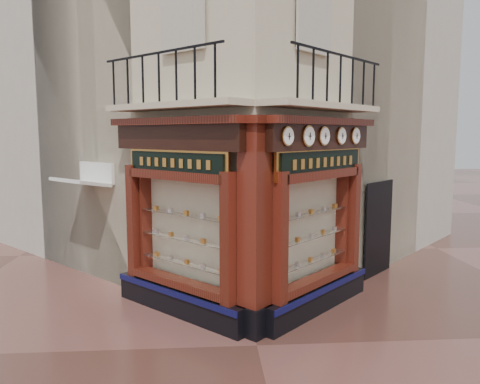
{
  "coord_description": "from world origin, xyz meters",
  "views": [
    {
      "loc": [
        -0.84,
        -7.71,
        3.65
      ],
      "look_at": [
        -0.15,
        2.0,
        2.45
      ],
      "focal_mm": 35.0,
      "sensor_mm": 36.0,
      "label": 1
    }
  ],
  "objects": [
    {
      "name": "shopfront_right",
      "position": [
        1.41,
        1.57,
        1.98
      ],
      "size": [
        2.86,
        2.86,
        3.98
      ],
      "rotation": [
        0.0,
        0.0,
        0.79
      ],
      "color": "black",
      "rests_on": "ground"
    },
    {
      "name": "clock_b",
      "position": [
        1.05,
        0.95,
        3.62
      ],
      "size": [
        0.32,
        0.32,
        0.4
      ],
      "rotation": [
        0.0,
        0.0,
        0.79
      ],
      "color": "#AA7338",
      "rests_on": "ground"
    },
    {
      "name": "neighbour_left",
      "position": [
        -2.47,
        8.63,
        5.5
      ],
      "size": [
        11.31,
        11.31,
        11.0
      ],
      "primitive_type": "cube",
      "rotation": [
        0.0,
        0.0,
        0.79
      ],
      "color": "beige",
      "rests_on": "ground"
    },
    {
      "name": "ground",
      "position": [
        0.0,
        0.0,
        0.0
      ],
      "size": [
        80.0,
        80.0,
        0.0
      ],
      "primitive_type": "plane",
      "color": "#4E2C24",
      "rests_on": "ground"
    },
    {
      "name": "balcony",
      "position": [
        0.0,
        1.49,
        4.22
      ],
      "size": [
        5.94,
        2.97,
        1.03
      ],
      "color": "beige",
      "rests_on": "ground"
    },
    {
      "name": "shopfront_left",
      "position": [
        -1.41,
        1.57,
        1.98
      ],
      "size": [
        2.86,
        2.86,
        3.98
      ],
      "rotation": [
        0.0,
        0.0,
        2.36
      ],
      "color": "black",
      "rests_on": "ground"
    },
    {
      "name": "signboard_right",
      "position": [
        1.46,
        1.51,
        3.1
      ],
      "size": [
        2.23,
        2.23,
        0.6
      ],
      "rotation": [
        0.0,
        0.0,
        0.79
      ],
      "color": "gold",
      "rests_on": "ground"
    },
    {
      "name": "clock_c",
      "position": [
        1.45,
        1.35,
        3.62
      ],
      "size": [
        0.3,
        0.3,
        0.38
      ],
      "rotation": [
        0.0,
        0.0,
        0.79
      ],
      "color": "#AA7338",
      "rests_on": "ground"
    },
    {
      "name": "corner_pilaster",
      "position": [
        0.0,
        0.5,
        1.95
      ],
      "size": [
        0.85,
        0.85,
        3.98
      ],
      "rotation": [
        0.0,
        0.0,
        0.79
      ],
      "color": "black",
      "rests_on": "ground"
    },
    {
      "name": "clock_e",
      "position": [
        2.37,
        2.27,
        3.62
      ],
      "size": [
        0.29,
        0.29,
        0.37
      ],
      "rotation": [
        0.0,
        0.0,
        0.79
      ],
      "color": "#AA7338",
      "rests_on": "ground"
    },
    {
      "name": "signboard_left",
      "position": [
        -1.46,
        1.51,
        3.1
      ],
      "size": [
        2.05,
        2.05,
        0.55
      ],
      "rotation": [
        0.0,
        0.0,
        2.36
      ],
      "color": "gold",
      "rests_on": "ground"
    },
    {
      "name": "neighbour_right",
      "position": [
        2.47,
        8.63,
        5.5
      ],
      "size": [
        11.31,
        11.31,
        11.0
      ],
      "primitive_type": "cube",
      "rotation": [
        0.0,
        0.0,
        0.79
      ],
      "color": "beige",
      "rests_on": "ground"
    },
    {
      "name": "clock_d",
      "position": [
        1.93,
        1.83,
        3.62
      ],
      "size": [
        0.29,
        0.29,
        0.36
      ],
      "rotation": [
        0.0,
        0.0,
        0.79
      ],
      "color": "#AA7338",
      "rests_on": "ground"
    },
    {
      "name": "main_building",
      "position": [
        0.0,
        6.16,
        6.0
      ],
      "size": [
        11.31,
        11.31,
        12.0
      ],
      "primitive_type": "cube",
      "rotation": [
        0.0,
        0.0,
        0.79
      ],
      "color": "beige",
      "rests_on": "ground"
    },
    {
      "name": "awning",
      "position": [
        -3.87,
        3.67,
        0.0
      ],
      "size": [
        1.6,
        1.6,
        0.23
      ],
      "primitive_type": null,
      "rotation": [
        0.17,
        0.0,
        2.36
      ],
      "color": "white",
      "rests_on": "ground"
    },
    {
      "name": "clock_a",
      "position": [
        0.58,
        0.47,
        3.62
      ],
      "size": [
        0.28,
        0.28,
        0.35
      ],
      "rotation": [
        0.0,
        0.0,
        0.79
      ],
      "color": "#AA7338",
      "rests_on": "ground"
    }
  ]
}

